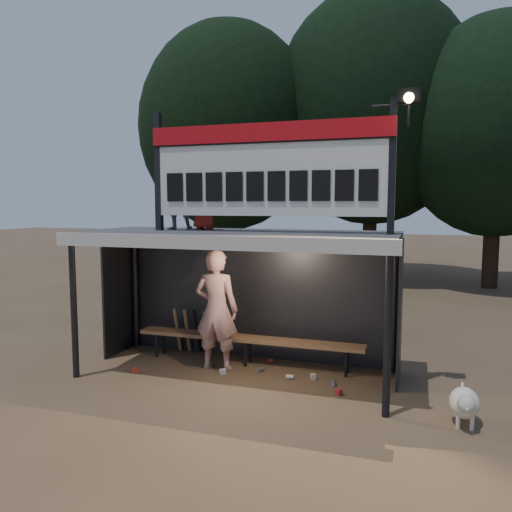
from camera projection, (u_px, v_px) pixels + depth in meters
The scene contains 13 objects.
ground at pixel (237, 374), 8.08m from camera, with size 80.00×80.00×0.00m, color brown.
player at pixel (216, 310), 8.25m from camera, with size 0.74×0.48×2.02m, color silver.
child_a at pixel (176, 196), 8.44m from camera, with size 0.56×0.43×1.14m, color gray.
child_b at pixel (204, 201), 8.32m from camera, with size 0.47×0.30×0.96m, color maroon.
dugout_shelter at pixel (241, 260), 8.12m from camera, with size 5.10×2.08×2.32m.
scoreboard_assembly at pixel (270, 166), 7.55m from camera, with size 4.10×0.27×1.99m.
bench at pixel (248, 340), 8.56m from camera, with size 4.00×0.35×0.48m.
tree_left at pixel (228, 128), 18.20m from camera, with size 6.46×6.46×9.27m.
tree_mid at pixel (372, 109), 18.00m from camera, with size 7.22×7.22×10.36m.
tree_right at pixel (497, 127), 15.92m from camera, with size 6.08×6.08×8.72m.
dog at pixel (465, 403), 6.22m from camera, with size 0.36×0.81×0.49m.
bats at pixel (192, 331), 9.17m from camera, with size 0.68×0.35×0.84m.
litter at pixel (268, 375), 7.96m from camera, with size 3.42×1.29×0.08m.
Camera 1 is at (2.74, -7.35, 2.75)m, focal length 35.00 mm.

